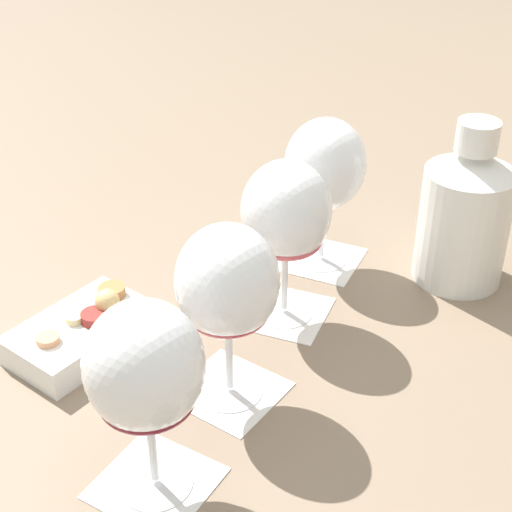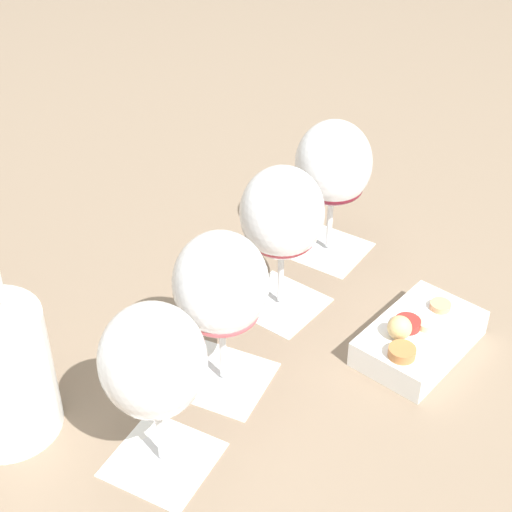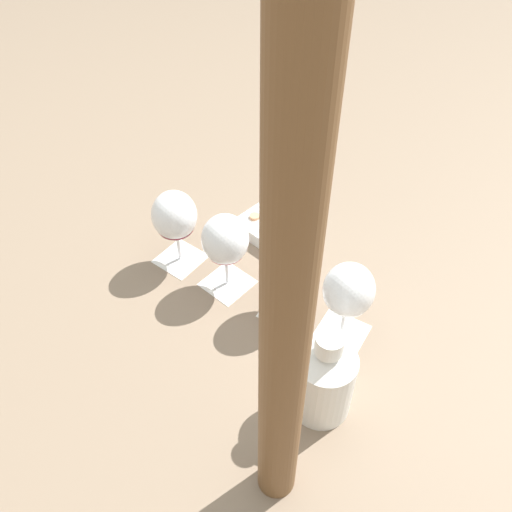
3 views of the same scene
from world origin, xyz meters
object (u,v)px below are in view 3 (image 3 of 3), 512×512
at_px(wine_glass_0, 348,293).
at_px(wine_glass_3, 175,218).
at_px(snack_dish, 268,231).
at_px(umbrella_pole, 288,294).
at_px(wine_glass_1, 289,268).
at_px(wine_glass_2, 225,242).
at_px(ceramic_vase, 324,378).

xyz_separation_m(wine_glass_0, wine_glass_3, (0.34, -0.24, 0.00)).
height_order(snack_dish, umbrella_pole, umbrella_pole).
height_order(wine_glass_1, wine_glass_2, same).
xyz_separation_m(wine_glass_1, ceramic_vase, (-0.04, 0.23, -0.04)).
distance_m(wine_glass_1, snack_dish, 0.25).
distance_m(wine_glass_3, ceramic_vase, 0.48).
height_order(wine_glass_0, umbrella_pole, umbrella_pole).
distance_m(ceramic_vase, umbrella_pole, 0.42).
distance_m(wine_glass_0, wine_glass_2, 0.27).
bearing_deg(ceramic_vase, umbrella_pole, 55.23).
height_order(wine_glass_2, wine_glass_3, same).
bearing_deg(wine_glass_1, snack_dish, -85.01).
xyz_separation_m(wine_glass_1, wine_glass_2, (0.12, -0.08, -0.00)).
height_order(wine_glass_2, snack_dish, wine_glass_2).
relative_size(wine_glass_1, wine_glass_2, 1.00).
relative_size(wine_glass_0, wine_glass_1, 1.00).
relative_size(wine_glass_3, umbrella_pole, 0.20).
xyz_separation_m(wine_glass_3, snack_dish, (-0.21, -0.06, -0.11)).
distance_m(wine_glass_0, wine_glass_1, 0.13).
xyz_separation_m(wine_glass_0, wine_glass_2, (0.23, -0.15, -0.00)).
relative_size(wine_glass_2, ceramic_vase, 0.92).
distance_m(snack_dish, umbrella_pole, 0.75).
xyz_separation_m(wine_glass_2, ceramic_vase, (-0.16, 0.31, -0.04)).
height_order(wine_glass_2, ceramic_vase, ceramic_vase).
height_order(wine_glass_1, snack_dish, wine_glass_1).
bearing_deg(wine_glass_3, wine_glass_1, 144.37).
relative_size(wine_glass_0, wine_glass_3, 1.00).
relative_size(snack_dish, umbrella_pole, 0.19).
distance_m(wine_glass_2, ceramic_vase, 0.35).
relative_size(wine_glass_0, ceramic_vase, 0.92).
bearing_deg(umbrella_pole, snack_dish, -93.46).
bearing_deg(umbrella_pole, ceramic_vase, -124.77).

